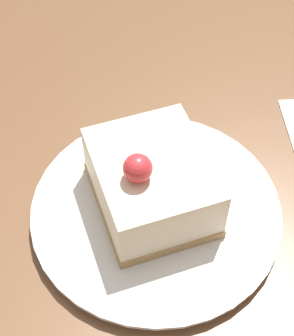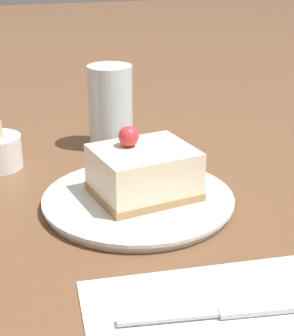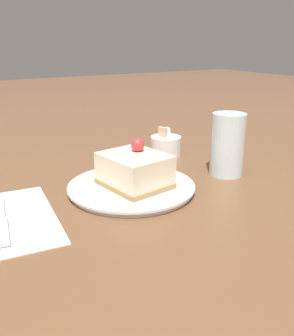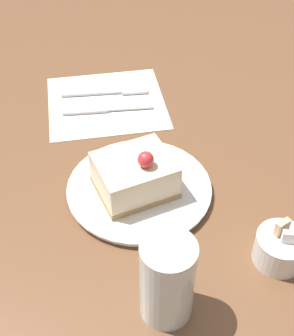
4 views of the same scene
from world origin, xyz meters
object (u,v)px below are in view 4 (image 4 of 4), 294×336
object	(u,v)px
knife	(99,110)
sugar_bowl	(280,248)
fork	(113,92)
drinking_glass	(167,280)
cake_slice	(135,175)
plate	(139,189)

from	to	relation	value
knife	sugar_bowl	xyz separation A→B (m)	(0.38, 0.16, 0.02)
fork	drinking_glass	size ratio (longest dim) A/B	1.40
fork	knife	bearing A→B (deg)	-25.86
cake_slice	plate	bearing A→B (deg)	102.78
cake_slice	sugar_bowl	size ratio (longest dim) A/B	1.80
plate	cake_slice	distance (m)	0.03
drinking_glass	sugar_bowl	bearing A→B (deg)	100.18
sugar_bowl	drinking_glass	xyz separation A→B (m)	(0.03, -0.16, 0.04)
knife	drinking_glass	size ratio (longest dim) A/B	1.39
fork	sugar_bowl	size ratio (longest dim) A/B	2.46
plate	drinking_glass	size ratio (longest dim) A/B	1.84
sugar_bowl	knife	bearing A→B (deg)	-157.06
plate	fork	world-z (taller)	plate
cake_slice	drinking_glass	world-z (taller)	drinking_glass
knife	drinking_glass	distance (m)	0.41
cake_slice	knife	distance (m)	0.22
sugar_bowl	plate	bearing A→B (deg)	-139.24
plate	drinking_glass	distance (m)	0.20
plate	drinking_glass	bearing A→B (deg)	-5.67
knife	drinking_glass	xyz separation A→B (m)	(0.41, -0.00, 0.05)
cake_slice	drinking_glass	bearing A→B (deg)	-12.52
cake_slice	sugar_bowl	bearing A→B (deg)	33.76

